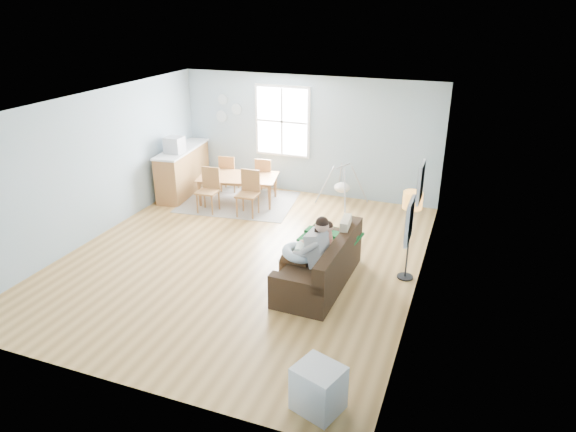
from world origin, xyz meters
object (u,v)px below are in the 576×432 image
at_px(sofa, 322,268).
at_px(floor_lamp, 412,208).
at_px(dining_table, 238,190).
at_px(chair_se, 249,190).
at_px(baby_swing, 342,187).
at_px(chair_ne, 264,174).
at_px(counter, 183,170).
at_px(toddler, 322,239).
at_px(chair_nw, 228,171).
at_px(storage_cube, 318,388).
at_px(father, 308,251).
at_px(monitor, 174,145).
at_px(chair_sw, 209,187).

height_order(sofa, floor_lamp, floor_lamp).
bearing_deg(dining_table, floor_lamp, -40.40).
height_order(chair_se, baby_swing, chair_se).
xyz_separation_m(floor_lamp, chair_ne, (-3.67, 2.76, -0.74)).
distance_m(counter, baby_swing, 3.71).
distance_m(toddler, chair_nw, 4.51).
distance_m(dining_table, counter, 1.49).
bearing_deg(toddler, sofa, -70.65).
bearing_deg(chair_ne, storage_cube, -62.08).
height_order(sofa, chair_se, chair_se).
distance_m(storage_cube, chair_ne, 6.84).
bearing_deg(chair_se, storage_cube, -57.84).
xyz_separation_m(toddler, baby_swing, (-0.55, 3.32, -0.30)).
distance_m(father, dining_table, 4.07).
height_order(storage_cube, chair_ne, chair_ne).
relative_size(father, toddler, 1.60).
bearing_deg(sofa, toddler, 109.35).
relative_size(toddler, monitor, 2.12).
relative_size(storage_cube, counter, 0.31).
xyz_separation_m(father, counter, (-4.13, 3.17, -0.15)).
xyz_separation_m(counter, baby_swing, (3.65, 0.62, -0.15)).
bearing_deg(chair_nw, father, -48.56).
relative_size(father, chair_nw, 1.46).
height_order(dining_table, chair_se, chair_se).
height_order(toddler, baby_swing, toddler).
distance_m(sofa, monitor, 5.01).
distance_m(sofa, floor_lamp, 1.69).
distance_m(sofa, chair_se, 3.20).
bearing_deg(dining_table, monitor, 176.61).
height_order(chair_nw, chair_ne, chair_nw).
distance_m(chair_sw, chair_se, 0.88).
bearing_deg(sofa, storage_cube, -73.81).
bearing_deg(monitor, baby_swing, 15.32).
bearing_deg(counter, toddler, -32.69).
bearing_deg(sofa, counter, 145.90).
xyz_separation_m(storage_cube, baby_swing, (-1.38, 6.14, 0.12)).
bearing_deg(storage_cube, toddler, 106.41).
xyz_separation_m(chair_nw, monitor, (-0.90, -0.78, 0.75)).
relative_size(toddler, chair_se, 0.84).
distance_m(chair_se, counter, 2.09).
relative_size(sofa, chair_sw, 2.16).
relative_size(dining_table, baby_swing, 1.53).
xyz_separation_m(storage_cube, counter, (-5.03, 5.51, 0.27)).
height_order(dining_table, baby_swing, baby_swing).
bearing_deg(dining_table, baby_swing, 6.13).
relative_size(father, dining_table, 0.75).
distance_m(floor_lamp, counter, 5.98).
relative_size(dining_table, chair_se, 1.79).
bearing_deg(storage_cube, sofa, 106.19).
bearing_deg(toddler, chair_ne, 126.32).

